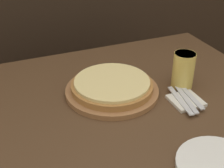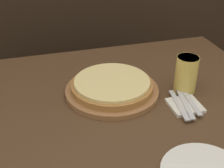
{
  "view_description": "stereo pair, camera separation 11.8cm",
  "coord_description": "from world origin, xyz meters",
  "px_view_note": "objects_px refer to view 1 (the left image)",
  "views": [
    {
      "loc": [
        -0.37,
        -0.84,
        1.35
      ],
      "look_at": [
        0.01,
        0.1,
        0.75
      ],
      "focal_mm": 50.0,
      "sensor_mm": 36.0,
      "label": 1
    },
    {
      "loc": [
        -0.26,
        -0.87,
        1.35
      ],
      "look_at": [
        0.01,
        0.1,
        0.75
      ],
      "focal_mm": 50.0,
      "sensor_mm": 36.0,
      "label": 2
    }
  ],
  "objects_px": {
    "beer_glass": "(183,69)",
    "dinner_knife": "(186,99)",
    "spoon": "(192,97)",
    "dinner_plate": "(219,167)",
    "fork": "(180,100)",
    "pizza_on_board": "(112,87)"
  },
  "relations": [
    {
      "from": "fork",
      "to": "beer_glass",
      "type": "bearing_deg",
      "value": 54.51
    },
    {
      "from": "pizza_on_board",
      "to": "beer_glass",
      "type": "bearing_deg",
      "value": -11.97
    },
    {
      "from": "dinner_plate",
      "to": "dinner_knife",
      "type": "height_order",
      "value": "dinner_plate"
    },
    {
      "from": "pizza_on_board",
      "to": "spoon",
      "type": "bearing_deg",
      "value": -32.62
    },
    {
      "from": "spoon",
      "to": "dinner_knife",
      "type": "bearing_deg",
      "value": 180.0
    },
    {
      "from": "beer_glass",
      "to": "dinner_knife",
      "type": "xyz_separation_m",
      "value": [
        -0.05,
        -0.1,
        -0.06
      ]
    },
    {
      "from": "beer_glass",
      "to": "dinner_plate",
      "type": "bearing_deg",
      "value": -109.92
    },
    {
      "from": "dinner_knife",
      "to": "beer_glass",
      "type": "bearing_deg",
      "value": 64.85
    },
    {
      "from": "fork",
      "to": "spoon",
      "type": "distance_m",
      "value": 0.05
    },
    {
      "from": "fork",
      "to": "dinner_knife",
      "type": "xyz_separation_m",
      "value": [
        0.03,
        0.0,
        0.0
      ]
    },
    {
      "from": "dinner_plate",
      "to": "fork",
      "type": "distance_m",
      "value": 0.32
    },
    {
      "from": "pizza_on_board",
      "to": "beer_glass",
      "type": "relative_size",
      "value": 2.48
    },
    {
      "from": "pizza_on_board",
      "to": "dinner_plate",
      "type": "xyz_separation_m",
      "value": [
        0.12,
        -0.47,
        -0.02
      ]
    },
    {
      "from": "spoon",
      "to": "fork",
      "type": "bearing_deg",
      "value": 180.0
    },
    {
      "from": "dinner_knife",
      "to": "spoon",
      "type": "height_order",
      "value": "same"
    },
    {
      "from": "pizza_on_board",
      "to": "dinner_knife",
      "type": "relative_size",
      "value": 1.9
    },
    {
      "from": "fork",
      "to": "dinner_knife",
      "type": "distance_m",
      "value": 0.03
    },
    {
      "from": "beer_glass",
      "to": "dinner_plate",
      "type": "xyz_separation_m",
      "value": [
        -0.15,
        -0.42,
        -0.07
      ]
    },
    {
      "from": "fork",
      "to": "spoon",
      "type": "xyz_separation_m",
      "value": [
        0.05,
        -0.0,
        0.0
      ]
    },
    {
      "from": "spoon",
      "to": "beer_glass",
      "type": "bearing_deg",
      "value": 77.27
    },
    {
      "from": "pizza_on_board",
      "to": "dinner_knife",
      "type": "bearing_deg",
      "value": -35.41
    },
    {
      "from": "pizza_on_board",
      "to": "dinner_plate",
      "type": "distance_m",
      "value": 0.49
    }
  ]
}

